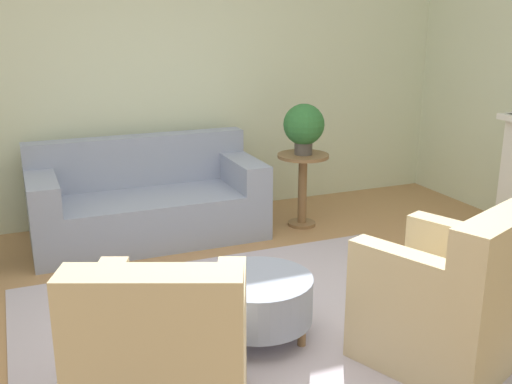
{
  "coord_description": "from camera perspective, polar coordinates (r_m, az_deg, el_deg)",
  "views": [
    {
      "loc": [
        -1.33,
        -3.02,
        1.89
      ],
      "look_at": [
        0.15,
        0.55,
        0.75
      ],
      "focal_mm": 42.0,
      "sensor_mm": 36.0,
      "label": 1
    }
  ],
  "objects": [
    {
      "name": "couch",
      "position": [
        5.34,
        -10.31,
        -1.03
      ],
      "size": [
        1.97,
        0.89,
        0.86
      ],
      "color": "#8E99B2",
      "rests_on": "ground_plane"
    },
    {
      "name": "potted_plant_on_side_table",
      "position": [
        5.42,
        4.58,
        6.3
      ],
      "size": [
        0.37,
        0.37,
        0.46
      ],
      "color": "#4C4742",
      "rests_on": "side_table"
    },
    {
      "name": "wall_back",
      "position": [
        5.79,
        -9.34,
        11.35
      ],
      "size": [
        9.06,
        0.12,
        2.8
      ],
      "color": "beige",
      "rests_on": "ground_plane"
    },
    {
      "name": "armchair_right",
      "position": [
        3.53,
        17.9,
        -9.99
      ],
      "size": [
        0.97,
        0.99,
        0.92
      ],
      "color": "#C6B289",
      "rests_on": "rug"
    },
    {
      "name": "ground_plane",
      "position": [
        3.8,
        1.12,
        -13.37
      ],
      "size": [
        16.0,
        16.0,
        0.0
      ],
      "primitive_type": "plane",
      "color": "#AD7F51"
    },
    {
      "name": "ottoman_table",
      "position": [
        3.64,
        0.19,
        -10.1
      ],
      "size": [
        0.66,
        0.66,
        0.39
      ],
      "color": "#8E99B2",
      "rests_on": "rug"
    },
    {
      "name": "armchair_left",
      "position": [
        2.86,
        -8.72,
        -15.96
      ],
      "size": [
        0.97,
        0.99,
        0.92
      ],
      "color": "#C6B289",
      "rests_on": "rug"
    },
    {
      "name": "rug",
      "position": [
        3.8,
        1.12,
        -13.3
      ],
      "size": [
        2.98,
        2.54,
        0.01
      ],
      "color": "#BCB2C1",
      "rests_on": "ground_plane"
    },
    {
      "name": "side_table",
      "position": [
        5.52,
        4.46,
        1.3
      ],
      "size": [
        0.47,
        0.47,
        0.68
      ],
      "color": "olive",
      "rests_on": "ground_plane"
    }
  ]
}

